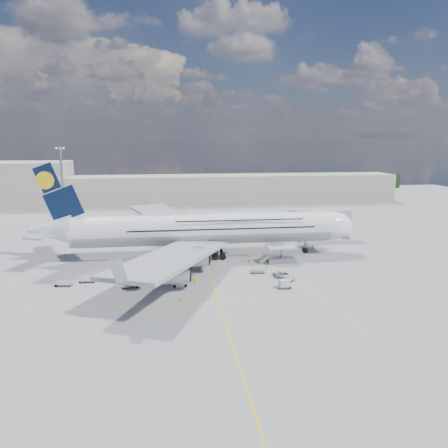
{
  "coord_description": "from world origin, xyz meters",
  "views": [
    {
      "loc": [
        -8.41,
        -91.55,
        28.62
      ],
      "look_at": [
        4.4,
        8.0,
        8.3
      ],
      "focal_mm": 35.0,
      "sensor_mm": 36.0,
      "label": 1
    }
  ],
  "objects": [
    {
      "name": "crew_wing",
      "position": [
        -6.21,
        3.8,
        0.96
      ],
      "size": [
        0.64,
        1.18,
        1.91
      ],
      "primitive_type": "imported",
      "rotation": [
        0.0,
        0.0,
        1.73
      ],
      "color": "#C2F119",
      "rests_on": "ground"
    },
    {
      "name": "light_mast",
      "position": [
        -40.0,
        45.0,
        13.21
      ],
      "size": [
        3.0,
        0.7,
        25.5
      ],
      "color": "gray",
      "rests_on": "ground"
    },
    {
      "name": "catering_truck_outer",
      "position": [
        -9.17,
        43.02,
        1.75
      ],
      "size": [
        6.68,
        3.72,
        3.76
      ],
      "rotation": [
        0.0,
        0.0,
        -0.25
      ],
      "color": "gray",
      "rests_on": "ground"
    },
    {
      "name": "cone_wing_left_outer",
      "position": [
        -6.57,
        36.98,
        0.27
      ],
      "size": [
        0.44,
        0.44,
        0.56
      ],
      "color": "orange",
      "rests_on": "ground"
    },
    {
      "name": "dolly_row_a",
      "position": [
        -24.91,
        -5.73,
        0.36
      ],
      "size": [
        3.26,
        1.83,
        0.47
      ],
      "rotation": [
        0.0,
        0.0,
        -0.04
      ],
      "color": "gray",
      "rests_on": "ground"
    },
    {
      "name": "cone_wing_right_inner",
      "position": [
        -15.69,
        -2.57,
        0.28
      ],
      "size": [
        0.45,
        0.45,
        0.57
      ],
      "color": "orange",
      "rests_on": "ground"
    },
    {
      "name": "service_van",
      "position": [
        14.58,
        -8.82,
        0.72
      ],
      "size": [
        4.27,
        5.69,
        1.44
      ],
      "primitive_type": "imported",
      "rotation": [
        0.0,
        0.0,
        0.42
      ],
      "color": "silver",
      "rests_on": "ground"
    },
    {
      "name": "cone_wing_left_inner",
      "position": [
        -1.74,
        23.87,
        0.23
      ],
      "size": [
        0.37,
        0.37,
        0.48
      ],
      "color": "orange",
      "rests_on": "ground"
    },
    {
      "name": "cone_tail",
      "position": [
        -33.95,
        15.22,
        0.3
      ],
      "size": [
        0.5,
        0.5,
        0.63
      ],
      "color": "orange",
      "rests_on": "ground"
    },
    {
      "name": "crew_tug",
      "position": [
        -3.61,
        -10.99,
        0.96
      ],
      "size": [
        1.29,
        0.81,
        1.92
      ],
      "primitive_type": "imported",
      "rotation": [
        0.0,
        0.0,
        -0.08
      ],
      "color": "#CAF71A",
      "rests_on": "ground"
    },
    {
      "name": "taxi_line_diag",
      "position": [
        14.0,
        10.0,
        0.01
      ],
      "size": [
        14.16,
        99.06,
        0.01
      ],
      "primitive_type": "cube",
      "rotation": [
        0.0,
        0.0,
        0.14
      ],
      "color": "yellow",
      "rests_on": "ground"
    },
    {
      "name": "dolly_row_b",
      "position": [
        -6.3,
        0.35,
        0.91
      ],
      "size": [
        2.92,
        1.99,
        1.69
      ],
      "rotation": [
        0.0,
        0.0,
        -0.22
      ],
      "color": "gray",
      "rests_on": "ground"
    },
    {
      "name": "cargo_loader",
      "position": [
        16.82,
        2.89,
        1.25
      ],
      "size": [
        8.53,
        3.2,
        3.67
      ],
      "color": "silver",
      "rests_on": "ground"
    },
    {
      "name": "dolly_nose_far",
      "position": [
        13.11,
        -14.27,
        0.89
      ],
      "size": [
        2.8,
        1.82,
        1.65
      ],
      "rotation": [
        0.0,
        0.0,
        0.17
      ],
      "color": "gray",
      "rests_on": "ground"
    },
    {
      "name": "dolly_row_c",
      "position": [
        -16.14,
        -9.92,
        1.17
      ],
      "size": [
        3.79,
        2.67,
        2.17
      ],
      "rotation": [
        0.0,
        0.0,
        0.27
      ],
      "color": "gray",
      "rests_on": "ground"
    },
    {
      "name": "baggage_tug",
      "position": [
        -6.6,
        -10.77,
        0.84
      ],
      "size": [
        3.06,
        1.47,
        1.9
      ],
      "rotation": [
        0.0,
        0.0,
        0.02
      ],
      "color": "white",
      "rests_on": "ground"
    },
    {
      "name": "dolly_nose_near",
      "position": [
        9.92,
        -4.33,
        0.35
      ],
      "size": [
        3.18,
        1.8,
        0.46
      ],
      "rotation": [
        0.0,
        0.0,
        -0.05
      ],
      "color": "gray",
      "rests_on": "ground"
    },
    {
      "name": "taxi_line_cross",
      "position": [
        0.0,
        -20.0,
        0.01
      ],
      "size": [
        120.0,
        0.25,
        0.01
      ],
      "primitive_type": "cube",
      "color": "yellow",
      "rests_on": "ground"
    },
    {
      "name": "catering_truck_inner",
      "position": [
        -15.17,
        33.34,
        1.61
      ],
      "size": [
        5.75,
        2.37,
        3.4
      ],
      "rotation": [
        0.0,
        0.0,
        -0.05
      ],
      "color": "gray",
      "rests_on": "ground"
    },
    {
      "name": "crew_loader",
      "position": [
        12.41,
        -1.83,
        0.79
      ],
      "size": [
        0.97,
        0.94,
        1.57
      ],
      "primitive_type": "imported",
      "rotation": [
        0.0,
        0.0,
        -0.65
      ],
      "color": "#ACFB1A",
      "rests_on": "ground"
    },
    {
      "name": "ground",
      "position": [
        0.0,
        0.0,
        0.0
      ],
      "size": [
        300.0,
        300.0,
        0.0
      ],
      "primitive_type": "plane",
      "color": "gray",
      "rests_on": "ground"
    },
    {
      "name": "dolly_back",
      "position": [
        -29.07,
        -7.38,
        0.38
      ],
      "size": [
        3.55,
        2.26,
        0.49
      ],
      "rotation": [
        0.0,
        0.0,
        -0.16
      ],
      "color": "gray",
      "rests_on": "ground"
    },
    {
      "name": "crew_van",
      "position": [
        9.89,
        3.65,
        0.9
      ],
      "size": [
        0.84,
        1.02,
        1.81
      ],
      "primitive_type": "imported",
      "rotation": [
        0.0,
        0.0,
        1.92
      ],
      "color": "#ABE418",
      "rests_on": "ground"
    },
    {
      "name": "crew_nose",
      "position": [
        27.3,
        10.74,
        0.92
      ],
      "size": [
        0.79,
        0.68,
        1.83
      ],
      "primitive_type": "imported",
      "rotation": [
        0.0,
        0.0,
        0.44
      ],
      "color": "#C7DB17",
      "rests_on": "ground"
    },
    {
      "name": "jet_bridge",
      "position": [
        29.81,
        20.94,
        6.85
      ],
      "size": [
        18.8,
        12.1,
        8.5
      ],
      "color": "#B7B7BC",
      "rests_on": "ground"
    },
    {
      "name": "terminal",
      "position": [
        0.0,
        95.0,
        6.0
      ],
      "size": [
        180.0,
        16.0,
        12.0
      ],
      "primitive_type": "cube",
      "color": "#B2AD9E",
      "rests_on": "ground"
    },
    {
      "name": "cone_wing_right_outer",
      "position": [
        -6.72,
        -18.5,
        0.3
      ],
      "size": [
        0.49,
        0.49,
        0.63
      ],
      "color": "orange",
      "rests_on": "ground"
    },
    {
      "name": "tree_line",
      "position": [
        40.0,
        140.0,
        4.0
      ],
      "size": [
        160.0,
        6.0,
        8.0
      ],
      "primitive_type": "cube",
      "color": "#193814",
      "rests_on": "ground"
    },
    {
      "name": "cone_nose",
      "position": [
        26.55,
        12.19,
        0.26
      ],
      "size": [
        0.43,
        0.43,
        0.54
      ],
      "color": "orange",
      "rests_on": "ground"
    },
    {
      "name": "hangar",
      "position": [
        -70.0,
        100.0,
        9.0
      ],
      "size": [
        40.0,
        22.0,
        18.0
      ],
      "primitive_type": "cube",
      "color": "#B2AD9E",
      "rests_on": "ground"
    },
    {
      "name": "airliner",
      "position": [
        0.26,
        10.0,
        6.87
      ],
      "size": [
        77.26,
        79.15,
        23.71
      ],
      "color": "white",
      "rests_on": "ground"
    },
    {
      "name": "taxi_line_main",
      "position": [
        0.0,
        0.0,
        0.01
      ],
      "size": [
        0.25,
        220.0,
        0.01
      ],
      "primitive_type": "cube",
      "color": "yellow",
      "rests_on": "ground"
    }
  ]
}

